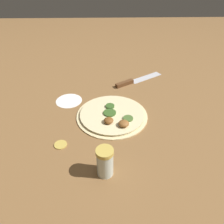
{
  "coord_description": "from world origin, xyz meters",
  "views": [
    {
      "loc": [
        0.02,
        0.68,
        0.53
      ],
      "look_at": [
        0.0,
        0.0,
        0.02
      ],
      "focal_mm": 35.0,
      "sensor_mm": 36.0,
      "label": 1
    }
  ],
  "objects_px": {
    "pizza": "(112,115)",
    "spice_jar": "(105,162)",
    "loose_cap": "(60,144)",
    "knife": "(132,81)"
  },
  "relations": [
    {
      "from": "spice_jar",
      "to": "loose_cap",
      "type": "relative_size",
      "value": 2.24
    },
    {
      "from": "knife",
      "to": "spice_jar",
      "type": "bearing_deg",
      "value": -135.72
    },
    {
      "from": "knife",
      "to": "spice_jar",
      "type": "relative_size",
      "value": 2.57
    },
    {
      "from": "pizza",
      "to": "spice_jar",
      "type": "height_order",
      "value": "spice_jar"
    },
    {
      "from": "pizza",
      "to": "loose_cap",
      "type": "bearing_deg",
      "value": 40.56
    },
    {
      "from": "pizza",
      "to": "spice_jar",
      "type": "distance_m",
      "value": 0.27
    },
    {
      "from": "pizza",
      "to": "knife",
      "type": "height_order",
      "value": "pizza"
    },
    {
      "from": "pizza",
      "to": "knife",
      "type": "distance_m",
      "value": 0.28
    },
    {
      "from": "loose_cap",
      "to": "spice_jar",
      "type": "bearing_deg",
      "value": 142.23
    },
    {
      "from": "spice_jar",
      "to": "loose_cap",
      "type": "height_order",
      "value": "spice_jar"
    }
  ]
}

